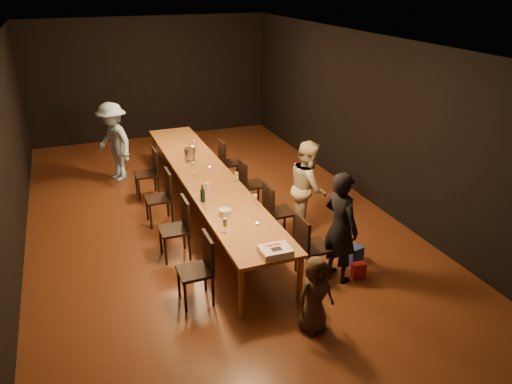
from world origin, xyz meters
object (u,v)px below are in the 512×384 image
object	(u,v)px
chair_left_3	(146,173)
chair_left_2	(158,198)
table	(206,178)
chair_right_1	(279,211)
plate_stack	(225,213)
woman_tan	(308,187)
man_blue	(114,142)
ice_bucket	(190,154)
chair_left_0	(195,271)
birthday_cake	(275,251)
chair_left_1	(174,229)
champagne_bottle	(202,192)
chair_right_2	(253,184)
woman_birthday	(341,227)
child	(315,295)
chair_right_0	(314,246)
chair_right_3	(231,162)

from	to	relation	value
chair_left_3	chair_left_2	bearing A→B (deg)	-180.00
table	chair_right_1	xyz separation A→B (m)	(0.85, -1.20, -0.24)
plate_stack	woman_tan	bearing A→B (deg)	15.72
chair_left_2	plate_stack	world-z (taller)	chair_left_2
man_blue	chair_right_1	bearing A→B (deg)	6.77
chair_left_3	ice_bucket	bearing A→B (deg)	-113.50
table	chair_left_0	xyz separation A→B (m)	(-0.85, -2.40, -0.24)
birthday_cake	plate_stack	xyz separation A→B (m)	(-0.26, 1.24, 0.01)
chair_left_1	chair_left_3	size ratio (longest dim) A/B	1.00
chair_left_1	chair_left_2	xyz separation A→B (m)	(0.00, 1.20, 0.00)
chair_right_1	chair_left_1	xyz separation A→B (m)	(-1.70, 0.00, 0.00)
chair_left_1	champagne_bottle	distance (m)	0.70
chair_right_1	chair_right_2	world-z (taller)	same
chair_right_2	man_blue	xyz separation A→B (m)	(-2.13, 2.29, 0.34)
woman_birthday	birthday_cake	bearing A→B (deg)	88.67
chair_left_0	child	size ratio (longest dim) A/B	0.95
chair_right_0	chair_left_3	size ratio (longest dim) A/B	1.00
chair_right_1	chair_left_0	world-z (taller)	same
chair_left_1	plate_stack	xyz separation A→B (m)	(0.67, -0.40, 0.34)
woman_tan	ice_bucket	world-z (taller)	woman_tan
child	plate_stack	world-z (taller)	child
ice_bucket	child	bearing A→B (deg)	-84.79
chair_right_2	birthday_cake	distance (m)	2.95
woman_tan	woman_birthday	bearing A→B (deg)	-166.71
chair_right_0	chair_left_3	distance (m)	3.98
woman_birthday	birthday_cake	xyz separation A→B (m)	(-1.07, -0.27, 0.00)
chair_right_2	champagne_bottle	world-z (taller)	champagne_bottle
woman_tan	child	world-z (taller)	woman_tan
chair_right_1	chair_left_3	bearing A→B (deg)	-144.69
chair_right_1	chair_left_0	size ratio (longest dim) A/B	1.00
chair_left_2	child	bearing A→B (deg)	-161.18
chair_left_1	champagne_bottle	world-z (taller)	champagne_bottle
chair_left_0	champagne_bottle	world-z (taller)	champagne_bottle
woman_birthday	plate_stack	xyz separation A→B (m)	(-1.33, 0.97, 0.01)
chair_right_3	chair_left_0	size ratio (longest dim) A/B	1.00
chair_right_2	child	bearing A→B (deg)	-8.64
chair_right_0	woman_tan	distance (m)	1.38
chair_right_1	chair_right_2	size ratio (longest dim) A/B	1.00
table	chair_right_0	world-z (taller)	chair_right_0
chair_left_2	plate_stack	distance (m)	1.76
chair_right_3	plate_stack	world-z (taller)	chair_right_3
man_blue	plate_stack	distance (m)	4.04
table	champagne_bottle	bearing A→B (deg)	-108.72
chair_right_3	ice_bucket	world-z (taller)	ice_bucket
champagne_bottle	chair_right_2	bearing A→B (deg)	40.29
chair_left_3	woman_birthday	bearing A→B (deg)	-152.02
chair_right_1	chair_left_2	xyz separation A→B (m)	(-1.70, 1.20, 0.00)
plate_stack	chair_right_0	bearing A→B (deg)	-37.98
chair_right_2	champagne_bottle	bearing A→B (deg)	-49.71
man_blue	chair_left_3	bearing A→B (deg)	-3.00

